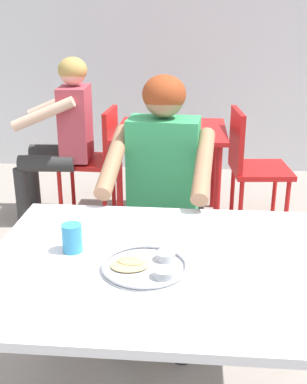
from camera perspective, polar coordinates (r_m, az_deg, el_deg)
table_foreground at (r=1.66m, az=1.78°, el=-10.14°), size 1.23×0.92×0.74m
thali_tray at (r=1.57m, az=-0.86°, el=-8.72°), size 0.28×0.28×0.03m
drinking_cup at (r=1.68m, az=-9.64°, el=-5.29°), size 0.07×0.07×0.10m
chair_foreground at (r=2.59m, az=1.50°, el=-2.27°), size 0.45×0.47×0.89m
diner_foreground at (r=2.29m, az=0.87°, el=0.92°), size 0.52×0.57×1.25m
table_background_red at (r=3.52m, az=2.09°, el=5.99°), size 0.79×0.77×0.73m
chair_red_left at (r=3.67m, az=-6.82°, el=4.40°), size 0.44×0.42×0.85m
chair_red_right at (r=3.52m, az=11.39°, el=3.65°), size 0.45×0.47×0.88m
patron_background at (r=3.62m, az=-10.61°, el=7.66°), size 0.57×0.51×1.22m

